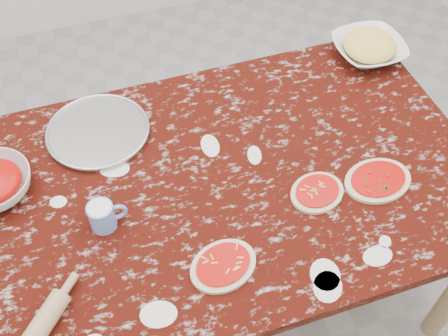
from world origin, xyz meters
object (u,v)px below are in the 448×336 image
at_px(cheese_bowl, 368,49).
at_px(flour_mug, 103,216).
at_px(pizza_tray, 98,132).
at_px(worktable, 224,194).

distance_m(cheese_bowl, flour_mug, 1.16).
height_order(pizza_tray, cheese_bowl, cheese_bowl).
bearing_deg(worktable, flour_mug, -172.28).
bearing_deg(pizza_tray, cheese_bowl, 3.90).
bearing_deg(pizza_tray, flour_mug, -97.15).
relative_size(pizza_tray, cheese_bowl, 1.30).
bearing_deg(flour_mug, pizza_tray, 82.85).
relative_size(worktable, flour_mug, 14.30).
distance_m(worktable, pizza_tray, 0.46).
relative_size(pizza_tray, flour_mug, 2.98).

